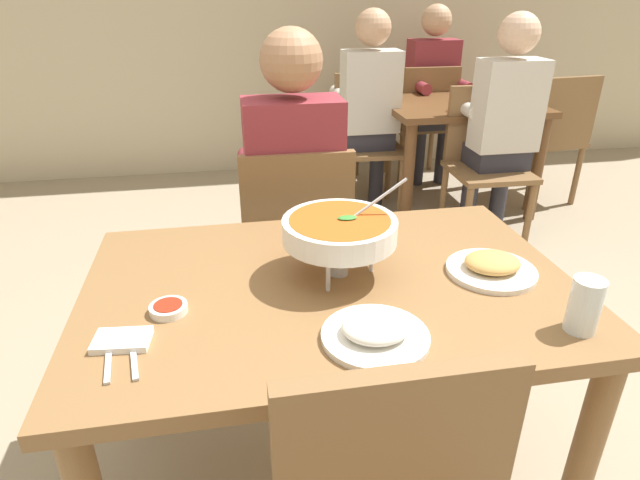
{
  "coord_description": "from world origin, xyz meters",
  "views": [
    {
      "loc": [
        -0.24,
        -1.18,
        1.44
      ],
      "look_at": [
        0.0,
        0.15,
        0.78
      ],
      "focal_mm": 29.62,
      "sensor_mm": 36.0,
      "label": 1
    }
  ],
  "objects_px": {
    "chair_bg_left": "(424,118)",
    "appetizer_plate": "(492,266)",
    "drink_glass": "(584,308)",
    "chair_bg_middle": "(367,135)",
    "diner_main": "(293,182)",
    "chair_bg_right": "(484,155)",
    "sauce_dish": "(168,308)",
    "patron_bg_right": "(503,117)",
    "chair_bg_window": "(354,120)",
    "patron_bg_left": "(433,85)",
    "curry_bowl": "(340,231)",
    "chair_bg_corner": "(553,133)",
    "patron_bg_middle": "(369,102)",
    "dining_table_main": "(330,315)",
    "rice_plate": "(375,332)",
    "chair_diner_main": "(295,240)",
    "dining_table_far": "(457,122)"
  },
  "relations": [
    {
      "from": "sauce_dish",
      "to": "patron_bg_right",
      "type": "xyz_separation_m",
      "value": [
        1.74,
        1.69,
        0.01
      ]
    },
    {
      "from": "chair_bg_right",
      "to": "chair_bg_corner",
      "type": "height_order",
      "value": "same"
    },
    {
      "from": "sauce_dish",
      "to": "chair_bg_left",
      "type": "xyz_separation_m",
      "value": [
        1.67,
        2.72,
        -0.23
      ]
    },
    {
      "from": "appetizer_plate",
      "to": "patron_bg_left",
      "type": "height_order",
      "value": "patron_bg_left"
    },
    {
      "from": "rice_plate",
      "to": "chair_bg_window",
      "type": "height_order",
      "value": "chair_bg_window"
    },
    {
      "from": "appetizer_plate",
      "to": "chair_bg_left",
      "type": "bearing_deg",
      "value": 72.98
    },
    {
      "from": "chair_bg_corner",
      "to": "patron_bg_right",
      "type": "bearing_deg",
      "value": -145.12
    },
    {
      "from": "curry_bowl",
      "to": "chair_bg_window",
      "type": "distance_m",
      "value": 2.77
    },
    {
      "from": "chair_bg_middle",
      "to": "chair_bg_window",
      "type": "bearing_deg",
      "value": 87.1
    },
    {
      "from": "curry_bowl",
      "to": "chair_bg_right",
      "type": "relative_size",
      "value": 0.37
    },
    {
      "from": "sauce_dish",
      "to": "rice_plate",
      "type": "bearing_deg",
      "value": -22.71
    },
    {
      "from": "chair_bg_corner",
      "to": "patron_bg_middle",
      "type": "distance_m",
      "value": 1.32
    },
    {
      "from": "dining_table_main",
      "to": "chair_bg_left",
      "type": "bearing_deg",
      "value": 64.58
    },
    {
      "from": "curry_bowl",
      "to": "appetizer_plate",
      "type": "distance_m",
      "value": 0.43
    },
    {
      "from": "curry_bowl",
      "to": "drink_glass",
      "type": "height_order",
      "value": "curry_bowl"
    },
    {
      "from": "diner_main",
      "to": "chair_bg_corner",
      "type": "relative_size",
      "value": 1.46
    },
    {
      "from": "rice_plate",
      "to": "patron_bg_left",
      "type": "relative_size",
      "value": 0.18
    },
    {
      "from": "dining_table_main",
      "to": "appetizer_plate",
      "type": "relative_size",
      "value": 5.32
    },
    {
      "from": "drink_glass",
      "to": "appetizer_plate",
      "type": "bearing_deg",
      "value": 105.11
    },
    {
      "from": "curry_bowl",
      "to": "patron_bg_middle",
      "type": "height_order",
      "value": "patron_bg_middle"
    },
    {
      "from": "appetizer_plate",
      "to": "curry_bowl",
      "type": "bearing_deg",
      "value": 170.35
    },
    {
      "from": "diner_main",
      "to": "chair_bg_right",
      "type": "distance_m",
      "value": 1.6
    },
    {
      "from": "chair_bg_corner",
      "to": "appetizer_plate",
      "type": "bearing_deg",
      "value": -126.26
    },
    {
      "from": "diner_main",
      "to": "appetizer_plate",
      "type": "distance_m",
      "value": 0.89
    },
    {
      "from": "chair_diner_main",
      "to": "rice_plate",
      "type": "height_order",
      "value": "chair_diner_main"
    },
    {
      "from": "chair_diner_main",
      "to": "drink_glass",
      "type": "distance_m",
      "value": 1.18
    },
    {
      "from": "chair_bg_left",
      "to": "chair_bg_window",
      "type": "bearing_deg",
      "value": 174.52
    },
    {
      "from": "diner_main",
      "to": "chair_bg_left",
      "type": "height_order",
      "value": "diner_main"
    },
    {
      "from": "appetizer_plate",
      "to": "chair_bg_middle",
      "type": "distance_m",
      "value": 2.32
    },
    {
      "from": "drink_glass",
      "to": "chair_bg_corner",
      "type": "xyz_separation_m",
      "value": [
        1.47,
        2.38,
        -0.28
      ]
    },
    {
      "from": "chair_bg_middle",
      "to": "patron_bg_right",
      "type": "xyz_separation_m",
      "value": [
        0.63,
        -0.64,
        0.24
      ]
    },
    {
      "from": "rice_plate",
      "to": "patron_bg_left",
      "type": "height_order",
      "value": "patron_bg_left"
    },
    {
      "from": "diner_main",
      "to": "rice_plate",
      "type": "height_order",
      "value": "diner_main"
    },
    {
      "from": "chair_bg_right",
      "to": "chair_bg_corner",
      "type": "bearing_deg",
      "value": 29.72
    },
    {
      "from": "dining_table_main",
      "to": "appetizer_plate",
      "type": "xyz_separation_m",
      "value": [
        0.44,
        -0.03,
        0.13
      ]
    },
    {
      "from": "chair_bg_right",
      "to": "patron_bg_middle",
      "type": "distance_m",
      "value": 0.81
    },
    {
      "from": "rice_plate",
      "to": "dining_table_main",
      "type": "bearing_deg",
      "value": 100.45
    },
    {
      "from": "sauce_dish",
      "to": "chair_bg_middle",
      "type": "height_order",
      "value": "chair_bg_middle"
    },
    {
      "from": "chair_bg_left",
      "to": "patron_bg_middle",
      "type": "relative_size",
      "value": 0.69
    },
    {
      "from": "drink_glass",
      "to": "chair_bg_window",
      "type": "height_order",
      "value": "chair_bg_window"
    },
    {
      "from": "chair_bg_left",
      "to": "appetizer_plate",
      "type": "bearing_deg",
      "value": -107.02
    },
    {
      "from": "drink_glass",
      "to": "dining_table_far",
      "type": "distance_m",
      "value": 2.58
    },
    {
      "from": "sauce_dish",
      "to": "patron_bg_left",
      "type": "relative_size",
      "value": 0.07
    },
    {
      "from": "rice_plate",
      "to": "appetizer_plate",
      "type": "height_order",
      "value": "same"
    },
    {
      "from": "drink_glass",
      "to": "chair_bg_middle",
      "type": "xyz_separation_m",
      "value": [
        0.19,
        2.57,
        -0.28
      ]
    },
    {
      "from": "drink_glass",
      "to": "chair_bg_corner",
      "type": "height_order",
      "value": "chair_bg_corner"
    },
    {
      "from": "drink_glass",
      "to": "patron_bg_right",
      "type": "xyz_separation_m",
      "value": [
        0.82,
        1.93,
        -0.04
      ]
    },
    {
      "from": "chair_bg_right",
      "to": "chair_bg_window",
      "type": "relative_size",
      "value": 1.0
    },
    {
      "from": "appetizer_plate",
      "to": "chair_bg_right",
      "type": "distance_m",
      "value": 1.91
    },
    {
      "from": "drink_glass",
      "to": "patron_bg_left",
      "type": "bearing_deg",
      "value": 74.9
    }
  ]
}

